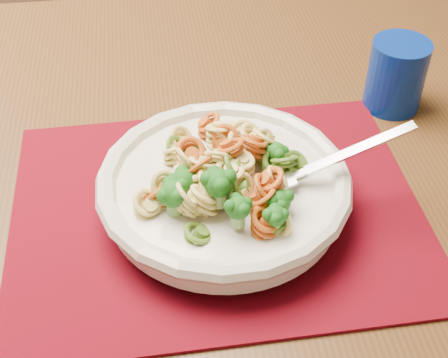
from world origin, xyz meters
name	(u,v)px	position (x,y,z in m)	size (l,w,h in m)	color
dining_table	(179,232)	(0.37, -0.65, 0.60)	(1.43, 1.05, 0.70)	#4B2D15
placemat	(217,210)	(0.39, -0.72, 0.70)	(0.41, 0.32, 0.00)	#54030C
pasta_bowl	(224,187)	(0.40, -0.73, 0.73)	(0.25, 0.25, 0.05)	beige
pasta_broccoli_heap	(224,174)	(0.40, -0.73, 0.75)	(0.21, 0.21, 0.06)	#D4B768
fork	(282,181)	(0.45, -0.75, 0.75)	(0.19, 0.02, 0.01)	silver
tumbler	(396,75)	(0.65, -0.61, 0.74)	(0.07, 0.07, 0.09)	navy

